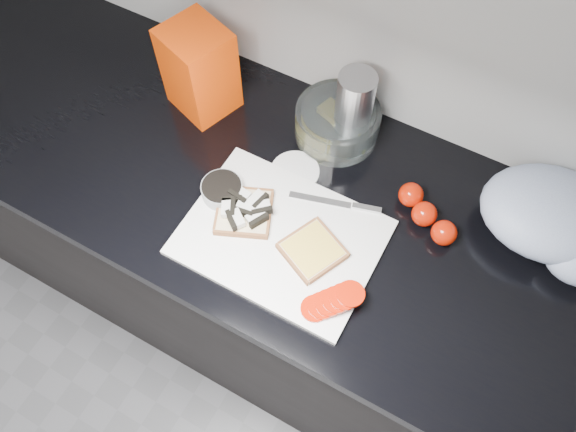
% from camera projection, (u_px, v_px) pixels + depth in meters
% --- Properties ---
extents(base_cabinet, '(3.50, 0.60, 0.86)m').
position_uv_depth(base_cabinet, '(328.00, 297.00, 1.61)').
color(base_cabinet, black).
rests_on(base_cabinet, ground).
extents(countertop, '(3.50, 0.64, 0.04)m').
position_uv_depth(countertop, '(340.00, 221.00, 1.22)').
color(countertop, black).
rests_on(countertop, base_cabinet).
extents(cutting_board, '(0.40, 0.30, 0.01)m').
position_uv_depth(cutting_board, '(281.00, 237.00, 1.17)').
color(cutting_board, white).
rests_on(cutting_board, countertop).
extents(bread_left, '(0.16, 0.16, 0.04)m').
position_uv_depth(bread_left, '(244.00, 210.00, 1.18)').
color(bread_left, '#CABC8E').
rests_on(bread_left, cutting_board).
extents(bread_right, '(0.15, 0.15, 0.02)m').
position_uv_depth(bread_right, '(312.00, 250.00, 1.14)').
color(bread_right, '#CABC8E').
rests_on(bread_right, cutting_board).
extents(tomato_slices, '(0.12, 0.12, 0.03)m').
position_uv_depth(tomato_slices, '(333.00, 301.00, 1.08)').
color(tomato_slices, '#B31804').
rests_on(tomato_slices, cutting_board).
extents(knife, '(0.20, 0.07, 0.01)m').
position_uv_depth(knife, '(347.00, 205.00, 1.20)').
color(knife, '#B9B9BD').
rests_on(knife, cutting_board).
extents(seed_tub, '(0.09, 0.09, 0.05)m').
position_uv_depth(seed_tub, '(222.00, 191.00, 1.20)').
color(seed_tub, '#939798').
rests_on(seed_tub, countertop).
extents(tub_lid, '(0.11, 0.11, 0.01)m').
position_uv_depth(tub_lid, '(295.00, 171.00, 1.25)').
color(tub_lid, silver).
rests_on(tub_lid, countertop).
extents(glass_bowl, '(0.19, 0.19, 0.08)m').
position_uv_depth(glass_bowl, '(337.00, 123.00, 1.27)').
color(glass_bowl, silver).
rests_on(glass_bowl, countertop).
extents(bread_bag, '(0.17, 0.16, 0.21)m').
position_uv_depth(bread_bag, '(200.00, 70.00, 1.26)').
color(bread_bag, '#FC3904').
rests_on(bread_bag, countertop).
extents(steel_canister, '(0.08, 0.08, 0.20)m').
position_uv_depth(steel_canister, '(353.00, 110.00, 1.22)').
color(steel_canister, '#B8B7BD').
rests_on(steel_canister, countertop).
extents(grocery_bag, '(0.33, 0.28, 0.12)m').
position_uv_depth(grocery_bag, '(555.00, 220.00, 1.13)').
color(grocery_bag, '#ACBDD4').
rests_on(grocery_bag, countertop).
extents(whole_tomatoes, '(0.15, 0.11, 0.05)m').
position_uv_depth(whole_tomatoes, '(426.00, 214.00, 1.17)').
color(whole_tomatoes, '#B31804').
rests_on(whole_tomatoes, countertop).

